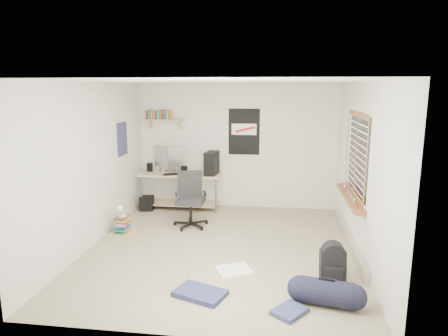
# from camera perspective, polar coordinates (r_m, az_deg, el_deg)

# --- Properties ---
(floor) EXTENTS (4.00, 4.50, 0.01)m
(floor) POSITION_cam_1_polar(r_m,az_deg,el_deg) (6.24, -0.39, -11.40)
(floor) COLOR gray
(floor) RESTS_ON ground
(ceiling) EXTENTS (4.00, 4.50, 0.01)m
(ceiling) POSITION_cam_1_polar(r_m,az_deg,el_deg) (5.76, -0.42, 12.30)
(ceiling) COLOR white
(ceiling) RESTS_ON ground
(back_wall) EXTENTS (4.00, 0.01, 2.50)m
(back_wall) POSITION_cam_1_polar(r_m,az_deg,el_deg) (8.08, 1.81, 3.11)
(back_wall) COLOR silver
(back_wall) RESTS_ON ground
(left_wall) EXTENTS (0.01, 4.50, 2.50)m
(left_wall) POSITION_cam_1_polar(r_m,az_deg,el_deg) (6.46, -18.31, 0.43)
(left_wall) COLOR silver
(left_wall) RESTS_ON ground
(right_wall) EXTENTS (0.01, 4.50, 2.50)m
(right_wall) POSITION_cam_1_polar(r_m,az_deg,el_deg) (5.94, 19.12, -0.54)
(right_wall) COLOR silver
(right_wall) RESTS_ON ground
(desk) EXTENTS (1.72, 0.99, 0.74)m
(desk) POSITION_cam_1_polar(r_m,az_deg,el_deg) (8.19, -6.05, -3.16)
(desk) COLOR #C8AD8B
(desk) RESTS_ON floor
(monitor_left) EXTENTS (0.38, 0.24, 0.41)m
(monitor_left) POSITION_cam_1_polar(r_m,az_deg,el_deg) (8.16, -8.69, 0.87)
(monitor_left) COLOR #9D9DA1
(monitor_left) RESTS_ON desk
(monitor_right) EXTENTS (0.35, 0.25, 0.39)m
(monitor_right) POSITION_cam_1_polar(r_m,az_deg,el_deg) (8.04, -6.77, 0.70)
(monitor_right) COLOR #999A9D
(monitor_right) RESTS_ON desk
(pc_tower) EXTENTS (0.26, 0.45, 0.45)m
(pc_tower) POSITION_cam_1_polar(r_m,az_deg,el_deg) (7.83, -1.77, 0.72)
(pc_tower) COLOR black
(pc_tower) RESTS_ON desk
(keyboard) EXTENTS (0.40, 0.28, 0.02)m
(keyboard) POSITION_cam_1_polar(r_m,az_deg,el_deg) (7.91, -7.27, -0.87)
(keyboard) COLOR black
(keyboard) RESTS_ON desk
(speaker_left) EXTENTS (0.11, 0.11, 0.17)m
(speaker_left) POSITION_cam_1_polar(r_m,az_deg,el_deg) (8.27, -10.55, 0.11)
(speaker_left) COLOR black
(speaker_left) RESTS_ON desk
(speaker_right) EXTENTS (0.13, 0.13, 0.19)m
(speaker_right) POSITION_cam_1_polar(r_m,az_deg,el_deg) (7.78, -5.70, -0.39)
(speaker_right) COLOR black
(speaker_right) RESTS_ON desk
(office_chair) EXTENTS (0.78, 0.78, 0.97)m
(office_chair) POSITION_cam_1_polar(r_m,az_deg,el_deg) (7.03, -4.79, -4.52)
(office_chair) COLOR black
(office_chair) RESTS_ON floor
(wall_shelf) EXTENTS (0.80, 0.22, 0.24)m
(wall_shelf) POSITION_cam_1_polar(r_m,az_deg,el_deg) (8.18, -8.48, 6.83)
(wall_shelf) COLOR tan
(wall_shelf) RESTS_ON back_wall
(poster_back_wall) EXTENTS (0.62, 0.03, 0.92)m
(poster_back_wall) POSITION_cam_1_polar(r_m,az_deg,el_deg) (8.00, 2.88, 5.18)
(poster_back_wall) COLOR black
(poster_back_wall) RESTS_ON back_wall
(poster_left_wall) EXTENTS (0.02, 0.42, 0.60)m
(poster_left_wall) POSITION_cam_1_polar(r_m,az_deg,el_deg) (7.50, -14.33, 4.04)
(poster_left_wall) COLOR navy
(poster_left_wall) RESTS_ON left_wall
(window) EXTENTS (0.10, 1.50, 1.26)m
(window) POSITION_cam_1_polar(r_m,az_deg,el_deg) (6.19, 18.20, 1.86)
(window) COLOR brown
(window) RESTS_ON right_wall
(baseboard_heater) EXTENTS (0.08, 2.50, 0.18)m
(baseboard_heater) POSITION_cam_1_polar(r_m,az_deg,el_deg) (6.54, 17.50, -9.98)
(baseboard_heater) COLOR #B7B2A8
(baseboard_heater) RESTS_ON floor
(backpack) EXTENTS (0.32, 0.26, 0.41)m
(backpack) POSITION_cam_1_polar(r_m,az_deg,el_deg) (5.35, 15.26, -13.45)
(backpack) COLOR black
(backpack) RESTS_ON floor
(duffel_bag) EXTENTS (0.36, 0.36, 0.59)m
(duffel_bag) POSITION_cam_1_polar(r_m,az_deg,el_deg) (4.85, 14.39, -16.97)
(duffel_bag) COLOR black
(duffel_bag) RESTS_ON floor
(tshirt) EXTENTS (0.56, 0.52, 0.04)m
(tshirt) POSITION_cam_1_polar(r_m,az_deg,el_deg) (5.49, 1.41, -14.45)
(tshirt) COLOR silver
(tshirt) RESTS_ON floor
(jeans_a) EXTENTS (0.68, 0.55, 0.06)m
(jeans_a) POSITION_cam_1_polar(r_m,az_deg,el_deg) (4.94, -3.45, -17.45)
(jeans_a) COLOR navy
(jeans_a) RESTS_ON floor
(jeans_b) EXTENTS (0.45, 0.46, 0.05)m
(jeans_b) POSITION_cam_1_polar(r_m,az_deg,el_deg) (4.67, 9.35, -19.53)
(jeans_b) COLOR navy
(jeans_b) RESTS_ON floor
(book_stack) EXTENTS (0.44, 0.37, 0.29)m
(book_stack) POSITION_cam_1_polar(r_m,az_deg,el_deg) (7.02, -14.32, -7.79)
(book_stack) COLOR brown
(book_stack) RESTS_ON floor
(desk_lamp) EXTENTS (0.15, 0.22, 0.20)m
(desk_lamp) POSITION_cam_1_polar(r_m,az_deg,el_deg) (6.92, -14.32, -6.06)
(desk_lamp) COLOR silver
(desk_lamp) RESTS_ON book_stack
(subwoofer) EXTENTS (0.27, 0.27, 0.28)m
(subwoofer) POSITION_cam_1_polar(r_m,az_deg,el_deg) (8.18, -10.95, -4.96)
(subwoofer) COLOR black
(subwoofer) RESTS_ON floor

